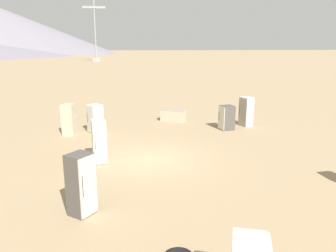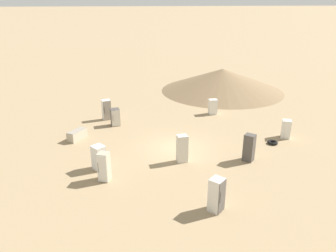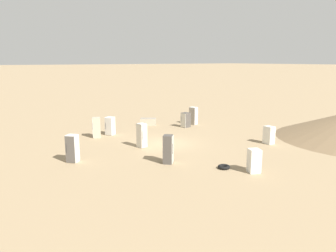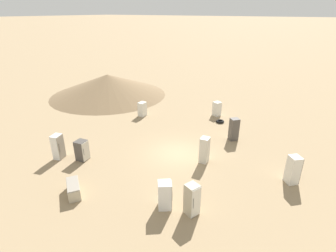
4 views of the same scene
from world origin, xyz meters
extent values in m
plane|color=#9E8460|center=(0.00, 0.00, 0.00)|extent=(1000.00, 1000.00, 0.00)
cube|color=#B2A88E|center=(3.95, -5.18, 0.92)|extent=(0.83, 0.83, 1.83)
cube|color=silver|center=(4.28, -5.30, 0.92)|extent=(0.25, 0.59, 1.76)
cylinder|color=#2D2D2D|center=(4.23, -5.52, 1.01)|extent=(0.02, 0.02, 0.64)
cube|color=silver|center=(8.01, 0.72, 0.95)|extent=(0.95, 0.95, 1.89)
cube|color=#56514C|center=(8.26, 0.95, 0.95)|extent=(0.49, 0.52, 1.81)
cylinder|color=#2D2D2D|center=(8.45, 0.79, 1.04)|extent=(0.02, 0.02, 0.66)
cube|color=silver|center=(-0.60, 9.04, 0.75)|extent=(0.89, 0.88, 1.49)
cube|color=#BCB7AD|center=(-0.93, 9.18, 0.75)|extent=(0.29, 0.61, 1.43)
cylinder|color=#2D2D2D|center=(-0.87, 9.41, 0.82)|extent=(0.02, 0.02, 0.52)
cube|color=beige|center=(2.24, -0.01, 0.97)|extent=(0.65, 0.73, 1.93)
cube|color=beige|center=(2.20, 0.35, 0.97)|extent=(0.56, 0.10, 1.86)
cylinder|color=#2D2D2D|center=(2.40, 0.40, 1.06)|extent=(0.02, 0.02, 0.68)
cube|color=white|center=(2.48, -5.58, 0.83)|extent=(0.99, 0.99, 1.66)
cube|color=#BCB7AD|center=(2.78, -5.36, 0.83)|extent=(0.44, 0.57, 1.59)
cylinder|color=#2D2D2D|center=(2.95, -5.54, 0.91)|extent=(0.02, 0.02, 0.58)
cube|color=#4C4742|center=(2.79, 4.58, 0.97)|extent=(0.91, 0.91, 1.93)
cube|color=beige|center=(2.56, 4.79, 0.97)|extent=(0.48, 0.51, 1.86)
cylinder|color=#2D2D2D|center=(2.70, 4.99, 1.06)|extent=(0.02, 0.02, 0.68)
cube|color=white|center=(-7.10, -5.31, 0.94)|extent=(0.77, 0.90, 1.87)
cube|color=gray|center=(-6.81, -5.22, 0.94)|extent=(0.26, 0.71, 1.80)
cylinder|color=#2D2D2D|center=(-6.70, -5.46, 1.03)|extent=(0.02, 0.02, 0.66)
cube|color=silver|center=(-7.11, 4.82, 0.74)|extent=(0.63, 0.78, 1.47)
cube|color=beige|center=(-7.44, 4.82, 0.74)|extent=(0.04, 0.75, 1.41)
cylinder|color=#2D2D2D|center=(-7.47, 5.09, 0.81)|extent=(0.02, 0.02, 0.52)
cube|color=#4C4742|center=(-5.48, -4.52, 0.75)|extent=(0.85, 0.86, 1.51)
cube|color=beige|center=(-5.09, -4.46, 0.75)|extent=(0.15, 0.72, 1.45)
cylinder|color=#2D2D2D|center=(-5.02, -4.71, 0.83)|extent=(0.02, 0.02, 0.53)
cube|color=#B2A88E|center=(-2.74, -7.54, 0.36)|extent=(1.76, 1.53, 0.72)
cube|color=gray|center=(-2.74, -7.54, 0.74)|extent=(1.69, 1.46, 0.04)
torus|color=black|center=(0.42, 7.50, 0.11)|extent=(0.79, 0.79, 0.22)
camera|label=1|loc=(2.03, 14.12, 5.01)|focal=35.00mm
camera|label=2|loc=(22.06, -3.94, 10.49)|focal=35.00mm
camera|label=3|loc=(14.51, 22.17, 6.83)|focal=35.00mm
camera|label=4|loc=(8.89, -15.24, 10.13)|focal=28.00mm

